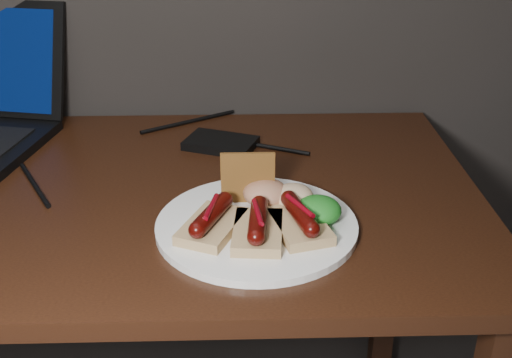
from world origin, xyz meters
The scene contains 11 objects.
desk centered at (0.00, 1.38, 0.66)m, with size 1.40×0.70×0.75m.
hard_drive centered at (0.26, 1.55, 0.76)m, with size 0.13×0.08×0.02m, color black.
desk_cables centered at (-0.02, 1.54, 0.75)m, with size 0.95×0.43×0.01m.
plate centered at (0.32, 1.24, 0.76)m, with size 0.31×0.31×0.01m, color white.
bread_sausage_left centered at (0.25, 1.22, 0.78)m, with size 0.11×0.13×0.04m.
bread_sausage_center centered at (0.32, 1.20, 0.78)m, with size 0.08×0.12×0.04m.
bread_sausage_right centered at (0.38, 1.22, 0.78)m, with size 0.10×0.13×0.04m.
crispbread centered at (0.31, 1.31, 0.80)m, with size 0.09×0.01×0.09m, color brown.
salad_greens centered at (0.41, 1.24, 0.78)m, with size 0.07×0.07×0.04m, color #125D19.
salsa_mound centered at (0.33, 1.30, 0.78)m, with size 0.07×0.07×0.04m, color maroon.
coleslaw_mound centered at (0.38, 1.29, 0.78)m, with size 0.06×0.06×0.04m, color beige.
Camera 1 is at (0.29, 0.41, 1.25)m, focal length 45.00 mm.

